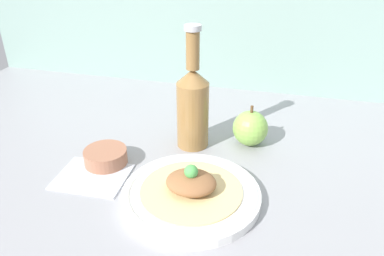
{
  "coord_description": "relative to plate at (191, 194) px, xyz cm",
  "views": [
    {
      "loc": [
        13.41,
        -63.97,
        47.83
      ],
      "look_at": [
        -4.07,
        3.2,
        10.32
      ],
      "focal_mm": 35.0,
      "sensor_mm": 36.0,
      "label": 1
    }
  ],
  "objects": [
    {
      "name": "apple",
      "position": [
        8.53,
        24.55,
        3.12
      ],
      "size": [
        8.66,
        8.66,
        10.31
      ],
      "color": "#84B74C",
      "rests_on": "ground_plane"
    },
    {
      "name": "napkin",
      "position": [
        -22.5,
        1.63,
        -0.81
      ],
      "size": [
        15.32,
        12.76,
        0.8
      ],
      "color": "#B7BCC6",
      "rests_on": "ground_plane"
    },
    {
      "name": "plate",
      "position": [
        0.0,
        0.0,
        0.0
      ],
      "size": [
        27.44,
        27.44,
        2.28
      ],
      "color": "white",
      "rests_on": "ground_plane"
    },
    {
      "name": "plated_food",
      "position": [
        0.0,
        0.0,
        2.27
      ],
      "size": [
        20.18,
        20.18,
        6.06
      ],
      "color": "#D6BC7F",
      "rests_on": "plate"
    },
    {
      "name": "cider_bottle",
      "position": [
        -5.02,
        20.61,
        9.79
      ],
      "size": [
        7.65,
        7.65,
        29.47
      ],
      "color": "olive",
      "rests_on": "ground_plane"
    },
    {
      "name": "dipping_bowl",
      "position": [
        -21.84,
        7.36,
        0.65
      ],
      "size": [
        9.66,
        9.66,
        3.72
      ],
      "color": "#996047",
      "rests_on": "ground_plane"
    },
    {
      "name": "ground_plane",
      "position": [
        1.56,
        7.11,
        -3.21
      ],
      "size": [
        180.0,
        110.0,
        4.0
      ],
      "primitive_type": "cube",
      "color": "gray"
    }
  ]
}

